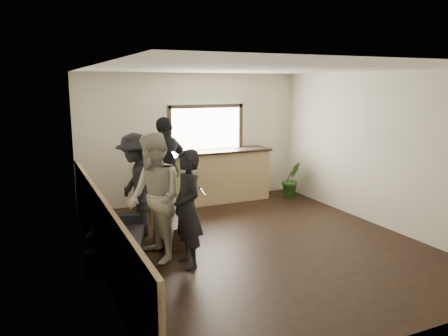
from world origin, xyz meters
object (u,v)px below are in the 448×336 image
sofa (118,236)px  potted_plant (291,179)px  bar_counter (211,173)px  cup_b (182,220)px  person_d (166,168)px  person_a (188,209)px  person_c (137,185)px  person_b (154,198)px  coffee_table (173,232)px  cup_a (161,215)px

sofa → potted_plant: potted_plant is taller
bar_counter → cup_b: bearing=-122.5°
bar_counter → sofa: bearing=-138.3°
potted_plant → person_d: person_d is taller
person_a → person_c: 1.59m
person_b → sofa: bearing=-143.2°
person_c → potted_plant: bearing=102.4°
potted_plant → person_c: (-3.82, -1.08, 0.47)m
coffee_table → potted_plant: bearing=26.8°
potted_plant → person_b: (-3.84, -2.27, 0.53)m
sofa → person_a: 1.32m
person_c → person_d: person_d is taller
cup_a → cup_b: 0.44m
sofa → person_b: (0.45, -0.50, 0.68)m
coffee_table → person_a: (-0.07, -0.92, 0.65)m
sofa → person_d: 2.07m
cup_b → person_c: person_c is taller
coffee_table → sofa: bearing=-176.0°
cup_a → potted_plant: size_ratio=0.16×
cup_b → sofa: bearing=175.7°
coffee_table → potted_plant: 3.80m
person_a → person_d: person_d is taller
person_a → cup_a: bearing=-179.4°
person_b → person_c: 1.19m
coffee_table → cup_b: size_ratio=8.56×
person_b → coffee_table: bearing=135.8°
bar_counter → potted_plant: bearing=-12.5°
person_d → bar_counter: bearing=-178.5°
sofa → potted_plant: bearing=-51.2°
coffee_table → person_d: bearing=76.6°
sofa → coffee_table: 0.91m
cup_b → cup_a: bearing=125.2°
cup_b → person_d: size_ratio=0.05×
cup_b → person_a: person_a is taller
coffee_table → person_a: bearing=-94.5°
cup_b → bar_counter: bearing=57.5°
person_a → person_c: size_ratio=0.95×
coffee_table → person_d: (0.34, 1.44, 0.79)m
cup_b → person_a: (-0.18, -0.78, 0.41)m
potted_plant → cup_a: bearing=-157.1°
person_c → person_a: bearing=9.6°
person_d → coffee_table: bearing=48.6°
cup_a → person_a: size_ratio=0.08×
cup_a → person_a: person_a is taller
person_c → person_d: size_ratio=0.90×
sofa → coffee_table: sofa is taller
potted_plant → person_c: person_c is taller
cup_a → potted_plant: 3.83m
coffee_table → person_d: person_d is taller
potted_plant → person_a: (-3.46, -2.63, 0.43)m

